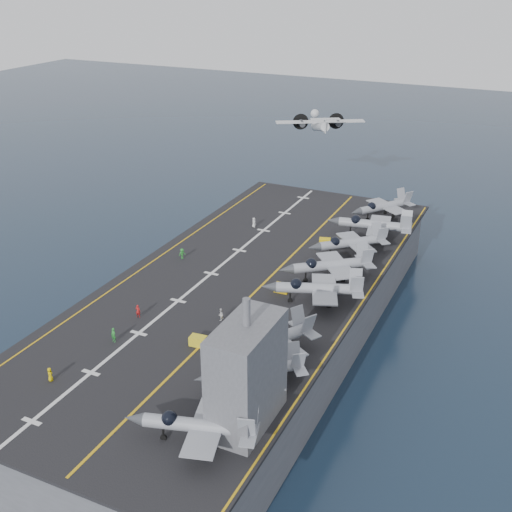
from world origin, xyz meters
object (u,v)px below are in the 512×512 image
at_px(island_superstructure, 247,363).
at_px(transport_plane, 320,127).
at_px(fighter_jet_0, 199,424).
at_px(tow_cart_a, 198,341).

xyz_separation_m(island_superstructure, transport_plane, (-23.77, 86.44, 3.82)).
bearing_deg(fighter_jet_0, transport_plane, 102.85).
bearing_deg(transport_plane, tow_cart_a, -81.43).
height_order(island_superstructure, transport_plane, island_superstructure).
xyz_separation_m(tow_cart_a, transport_plane, (-11.39, 75.54, 10.68)).
height_order(island_superstructure, fighter_jet_0, island_superstructure).
height_order(tow_cart_a, transport_plane, transport_plane).
distance_m(island_superstructure, transport_plane, 89.73).
relative_size(island_superstructure, tow_cart_a, 6.77).
distance_m(fighter_jet_0, tow_cart_a, 18.83).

